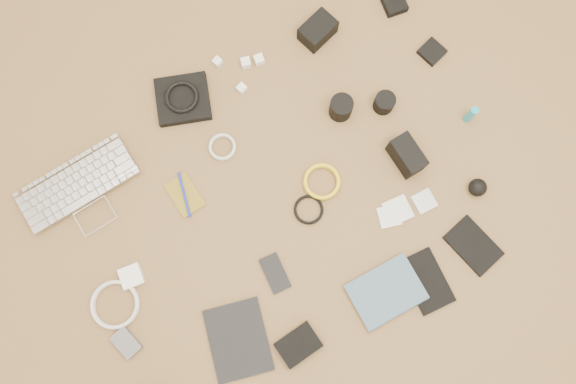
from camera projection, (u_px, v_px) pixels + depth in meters
name	position (u px, v px, depth m)	size (l,w,h in m)	color
room_shell	(257.00, 7.00, 0.54)	(4.04, 4.04, 2.58)	olive
laptop	(86.00, 198.00, 1.76)	(0.38, 0.26, 0.03)	#BAB9BE
headphone_pouch	(183.00, 99.00, 1.82)	(0.17, 0.16, 0.03)	black
headphones	(182.00, 97.00, 1.80)	(0.11, 0.11, 0.01)	black
charger_a	(218.00, 62.00, 1.85)	(0.03, 0.03, 0.02)	white
charger_b	(246.00, 63.00, 1.84)	(0.03, 0.03, 0.03)	white
charger_c	(259.00, 60.00, 1.85)	(0.03, 0.03, 0.03)	white
charger_d	(242.00, 88.00, 1.83)	(0.03, 0.03, 0.03)	white
dslr_camera	(318.00, 30.00, 1.84)	(0.12, 0.08, 0.07)	black
lens_pouch	(394.00, 3.00, 1.88)	(0.07, 0.08, 0.03)	black
notebook_olive	(185.00, 195.00, 1.77)	(0.08, 0.13, 0.01)	olive
pen_blue	(184.00, 195.00, 1.76)	(0.01, 0.01, 0.15)	#1528AB
cable_white_a	(223.00, 147.00, 1.80)	(0.09, 0.09, 0.01)	silver
lens_a	(341.00, 108.00, 1.79)	(0.07, 0.07, 0.08)	black
lens_b	(384.00, 103.00, 1.80)	(0.07, 0.07, 0.06)	black
card_reader	(432.00, 52.00, 1.86)	(0.07, 0.07, 0.02)	black
power_brick	(132.00, 276.00, 1.71)	(0.07, 0.07, 0.03)	white
cable_white_b	(116.00, 304.00, 1.71)	(0.15, 0.15, 0.01)	silver
cable_black	(309.00, 210.00, 1.76)	(0.09, 0.09, 0.01)	black
cable_yellow	(322.00, 182.00, 1.78)	(0.12, 0.12, 0.01)	yellow
flash	(407.00, 156.00, 1.75)	(0.07, 0.12, 0.09)	black
lens_cleaner	(471.00, 115.00, 1.78)	(0.03, 0.03, 0.09)	#1B9BB2
battery_charger	(126.00, 343.00, 1.68)	(0.06, 0.09, 0.02)	#5A5A5F
tablet	(238.00, 340.00, 1.69)	(0.17, 0.22, 0.01)	black
phone	(275.00, 273.00, 1.73)	(0.06, 0.12, 0.01)	black
filter_case_left	(389.00, 216.00, 1.76)	(0.07, 0.07, 0.01)	silver
filter_case_mid	(398.00, 210.00, 1.76)	(0.08, 0.08, 0.01)	silver
filter_case_right	(424.00, 201.00, 1.77)	(0.06, 0.06, 0.01)	silver
air_blower	(478.00, 187.00, 1.75)	(0.06, 0.06, 0.06)	black
drive_case	(298.00, 345.00, 1.68)	(0.12, 0.09, 0.03)	black
paperback	(399.00, 315.00, 1.70)	(0.16, 0.21, 0.02)	#445D73
notebook_black_a	(426.00, 281.00, 1.72)	(0.11, 0.18, 0.01)	black
notebook_black_b	(473.00, 246.00, 1.74)	(0.11, 0.16, 0.01)	black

